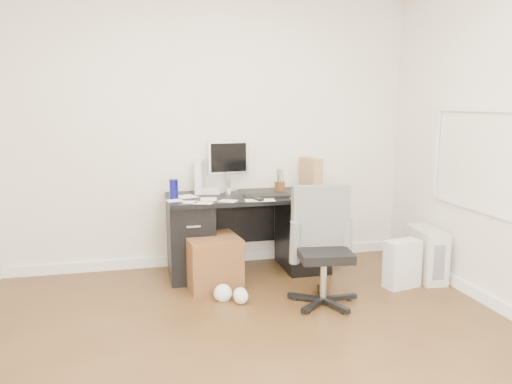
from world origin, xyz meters
TOP-DOWN VIEW (x-y plane):
  - ground at (0.00, 0.00)m, footprint 4.00×4.00m
  - room_shell at (0.03, 0.03)m, footprint 4.02×4.02m
  - desk at (0.30, 1.65)m, footprint 1.50×0.70m
  - loose_papers at (0.10, 1.60)m, footprint 1.10×0.60m
  - lcd_monitor at (0.16, 1.89)m, footprint 0.42×0.27m
  - keyboard at (0.45, 1.49)m, footprint 0.45×0.18m
  - computer_mouse at (0.77, 1.65)m, footprint 0.07×0.07m
  - travel_mug at (-0.39, 1.63)m, footprint 0.09×0.09m
  - white_binder at (-0.12, 1.88)m, footprint 0.19×0.29m
  - magazine_file at (0.98, 1.80)m, footprint 0.19×0.29m
  - pen_cup at (0.65, 1.78)m, footprint 0.11×0.11m
  - yellow_book at (0.89, 1.48)m, footprint 0.23×0.25m
  - paper_remote at (0.35, 1.39)m, footprint 0.29×0.24m
  - office_chair at (0.72, 0.73)m, footprint 0.60×0.60m
  - pc_tower at (1.85, 1.06)m, footprint 0.25×0.49m
  - shopping_bag at (1.53, 0.92)m, footprint 0.35×0.29m
  - wicker_basket at (-0.09, 1.34)m, footprint 0.50×0.50m
  - desk_printer at (-0.22, 1.71)m, footprint 0.37×0.35m

SIDE VIEW (x-z plane):
  - ground at x=0.00m, z-range 0.00..0.00m
  - desk_printer at x=-0.22m, z-range 0.00..0.18m
  - shopping_bag at x=1.53m, z-range 0.00..0.42m
  - wicker_basket at x=-0.09m, z-range 0.00..0.45m
  - pc_tower at x=1.85m, z-range 0.00..0.47m
  - desk at x=0.30m, z-range 0.02..0.77m
  - office_chair at x=0.72m, z-range 0.00..0.94m
  - loose_papers at x=0.10m, z-range 0.75..0.75m
  - paper_remote at x=0.35m, z-range 0.75..0.77m
  - keyboard at x=0.45m, z-range 0.75..0.77m
  - yellow_book at x=0.89m, z-range 0.75..0.79m
  - computer_mouse at x=0.77m, z-range 0.75..0.80m
  - travel_mug at x=-0.39m, z-range 0.75..0.93m
  - pen_cup at x=0.65m, z-range 0.75..0.97m
  - white_binder at x=-0.12m, z-range 0.75..1.06m
  - magazine_file at x=0.98m, z-range 0.75..1.07m
  - lcd_monitor at x=0.16m, z-range 0.75..1.26m
  - room_shell at x=0.03m, z-range 0.30..3.01m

